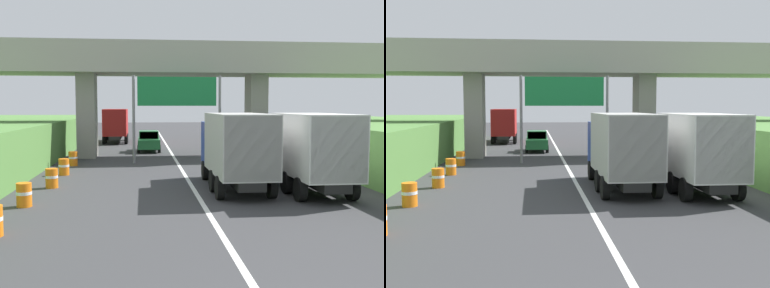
{
  "view_description": "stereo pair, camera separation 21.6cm",
  "coord_description": "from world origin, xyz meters",
  "views": [
    {
      "loc": [
        -2.28,
        -5.19,
        3.77
      ],
      "look_at": [
        0.0,
        15.99,
        2.0
      ],
      "focal_mm": 43.05,
      "sensor_mm": 36.0,
      "label": 1
    },
    {
      "loc": [
        -2.07,
        -5.21,
        3.77
      ],
      "look_at": [
        0.0,
        15.99,
        2.0
      ],
      "focal_mm": 43.05,
      "sensor_mm": 36.0,
      "label": 2
    }
  ],
  "objects": [
    {
      "name": "construction_barrel_1",
      "position": [
        -6.71,
        12.35,
        0.46
      ],
      "size": [
        0.57,
        0.57,
        0.9
      ],
      "color": "orange",
      "rests_on": "ground"
    },
    {
      "name": "construction_barrel_4",
      "position": [
        -6.65,
        24.21,
        0.46
      ],
      "size": [
        0.57,
        0.57,
        0.9
      ],
      "color": "orange",
      "rests_on": "ground"
    },
    {
      "name": "car_green",
      "position": [
        -1.78,
        32.91,
        0.86
      ],
      "size": [
        1.86,
        4.1,
        1.72
      ],
      "color": "#236B38",
      "rests_on": "ground"
    },
    {
      "name": "overpass_bridge",
      "position": [
        0.0,
        29.07,
        6.3
      ],
      "size": [
        40.0,
        4.8,
        8.27
      ],
      "color": "#9E998E",
      "rests_on": "ground"
    },
    {
      "name": "construction_barrel_3",
      "position": [
        -6.57,
        20.26,
        0.46
      ],
      "size": [
        0.57,
        0.57,
        0.9
      ],
      "color": "orange",
      "rests_on": "ground"
    },
    {
      "name": "overhead_highway_sign",
      "position": [
        0.0,
        25.13,
        4.3
      ],
      "size": [
        5.88,
        0.18,
        5.77
      ],
      "color": "slate",
      "rests_on": "ground"
    },
    {
      "name": "truck_red",
      "position": [
        -4.98,
        42.75,
        1.93
      ],
      "size": [
        2.44,
        7.3,
        3.44
      ],
      "color": "black",
      "rests_on": "ground"
    },
    {
      "name": "lane_centre_stripe",
      "position": [
        0.0,
        23.25,
        0.0
      ],
      "size": [
        0.2,
        86.51,
        0.01
      ],
      "primitive_type": "cube",
      "color": "white",
      "rests_on": "ground"
    },
    {
      "name": "speed_limit_sign",
      "position": [
        7.4,
        17.32,
        1.48
      ],
      "size": [
        0.6,
        0.08,
        2.23
      ],
      "color": "slate",
      "rests_on": "ground"
    },
    {
      "name": "construction_barrel_2",
      "position": [
        -6.46,
        16.31,
        0.46
      ],
      "size": [
        0.57,
        0.57,
        0.9
      ],
      "color": "orange",
      "rests_on": "ground"
    },
    {
      "name": "truck_blue",
      "position": [
        1.86,
        15.16,
        1.93
      ],
      "size": [
        2.44,
        7.3,
        3.44
      ],
      "color": "black",
      "rests_on": "ground"
    },
    {
      "name": "truck_white",
      "position": [
        4.95,
        14.44,
        1.93
      ],
      "size": [
        2.44,
        7.3,
        3.44
      ],
      "color": "black",
      "rests_on": "ground"
    }
  ]
}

